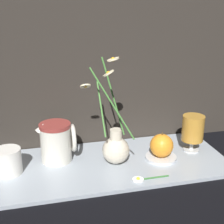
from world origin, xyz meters
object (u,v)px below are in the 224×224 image
yellow_mug (7,161)px  tea_glass (193,129)px  vase_with_flowers (115,147)px  orange_fruit (162,146)px  ceramic_pitcher (57,140)px

yellow_mug → tea_glass: (0.64, 0.01, 0.04)m
vase_with_flowers → yellow_mug: bearing=177.5°
yellow_mug → tea_glass: size_ratio=0.69×
vase_with_flowers → orange_fruit: size_ratio=4.16×
yellow_mug → tea_glass: 0.64m
ceramic_pitcher → tea_glass: (0.48, -0.04, 0.01)m
orange_fruit → yellow_mug: bearing=177.2°
yellow_mug → tea_glass: bearing=0.8°
vase_with_flowers → yellow_mug: vase_with_flowers is taller
orange_fruit → tea_glass: bearing=14.1°
ceramic_pitcher → orange_fruit: ceramic_pitcher is taller
tea_glass → ceramic_pitcher: bearing=175.0°
ceramic_pitcher → yellow_mug: bearing=-162.5°
yellow_mug → ceramic_pitcher: size_ratio=0.64×
vase_with_flowers → ceramic_pitcher: bearing=160.8°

